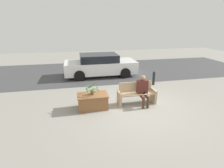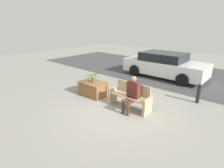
# 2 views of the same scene
# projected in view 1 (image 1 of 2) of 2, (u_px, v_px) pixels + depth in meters

# --- Properties ---
(ground_plane) EXTENTS (30.00, 30.00, 0.00)m
(ground_plane) POSITION_uv_depth(u_px,v_px,m) (135.00, 107.00, 6.86)
(ground_plane) COLOR gray
(road_surface) EXTENTS (20.00, 6.00, 0.01)m
(road_surface) POSITION_uv_depth(u_px,v_px,m) (108.00, 70.00, 12.12)
(road_surface) COLOR #424244
(road_surface) RESTS_ON ground_plane
(bench) EXTENTS (1.54, 0.48, 0.86)m
(bench) POSITION_uv_depth(u_px,v_px,m) (136.00, 94.00, 7.04)
(bench) COLOR tan
(bench) RESTS_ON ground_plane
(person_seated) EXTENTS (0.42, 0.59, 1.20)m
(person_seated) POSITION_uv_depth(u_px,v_px,m) (143.00, 89.00, 6.83)
(person_seated) COLOR #51231E
(person_seated) RESTS_ON ground_plane
(planter_box) EXTENTS (1.15, 0.74, 0.56)m
(planter_box) POSITION_uv_depth(u_px,v_px,m) (93.00, 101.00, 6.66)
(planter_box) COLOR brown
(planter_box) RESTS_ON ground_plane
(potted_plant) EXTENTS (0.55, 0.56, 0.48)m
(potted_plant) POSITION_uv_depth(u_px,v_px,m) (92.00, 89.00, 6.49)
(potted_plant) COLOR brown
(potted_plant) RESTS_ON planter_box
(parked_car) EXTENTS (4.34, 1.98, 1.33)m
(parked_car) POSITION_uv_depth(u_px,v_px,m) (100.00, 65.00, 10.80)
(parked_car) COLOR silver
(parked_car) RESTS_ON ground_plane
(bollard_post) EXTENTS (0.15, 0.15, 0.73)m
(bollard_post) POSITION_uv_depth(u_px,v_px,m) (154.00, 78.00, 9.20)
(bollard_post) COLOR black
(bollard_post) RESTS_ON ground_plane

